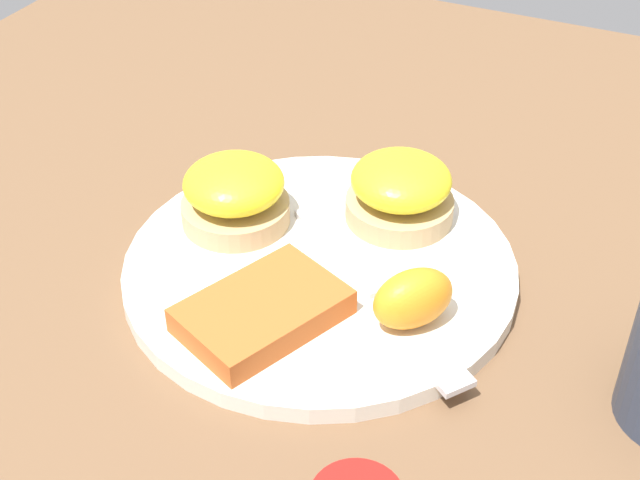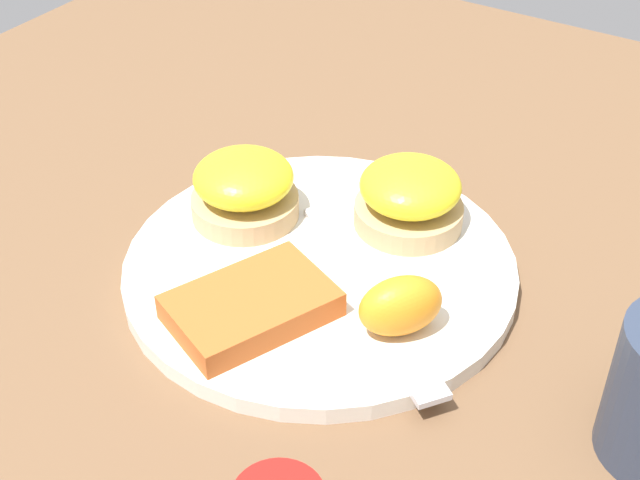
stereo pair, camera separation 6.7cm
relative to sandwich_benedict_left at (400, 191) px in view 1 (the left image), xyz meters
The scene contains 7 objects.
ground_plane 0.09m from the sandwich_benedict_left, 156.48° to the left, with size 1.10×1.10×0.00m, color brown.
plate 0.09m from the sandwich_benedict_left, 156.48° to the left, with size 0.30×0.30×0.01m, color silver.
sandwich_benedict_left is the anchor object (origin of this frame).
sandwich_benedict_right 0.13m from the sandwich_benedict_left, 117.14° to the left, with size 0.09×0.09×0.05m.
hashbrown_patty 0.16m from the sandwich_benedict_left, 165.29° to the left, with size 0.11×0.07×0.02m, color #B95824.
orange_wedge 0.13m from the sandwich_benedict_left, 154.91° to the right, with size 0.06×0.04×0.04m, color orange.
fork 0.11m from the sandwich_benedict_left, 165.09° to the right, with size 0.15×0.19×0.00m.
Camera 1 is at (-0.48, -0.22, 0.44)m, focal length 50.00 mm.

